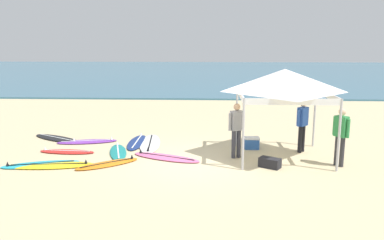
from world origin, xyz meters
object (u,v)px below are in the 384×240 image
Objects in this scene: gear_bag_near_tent at (270,163)px; person_blue at (302,122)px; surfboard_black at (57,138)px; person_green at (341,133)px; surfboard_purple at (87,142)px; surfboard_cyan at (41,164)px; canopy_tent at (284,81)px; surfboard_teal at (118,152)px; surfboard_navy at (137,142)px; surfboard_white at (150,143)px; surfboard_yellow at (50,165)px; surfboard_red at (67,152)px; surfboard_pink at (166,157)px; person_grey at (237,127)px; surfboard_orange at (108,164)px; cooler_box at (252,143)px.

person_blue is at bearing 52.97° from gear_bag_near_tent.
person_green reaches higher than surfboard_black.
person_blue reaches higher than surfboard_purple.
gear_bag_near_tent reaches higher than surfboard_cyan.
surfboard_teal is at bearing 177.68° from canopy_tent.
surfboard_black is (-3.03, 0.42, -0.00)m from surfboard_navy.
person_blue is (5.07, -0.71, 0.95)m from surfboard_white.
canopy_tent is at bearing 10.14° from surfboard_yellow.
surfboard_purple and surfboard_yellow have the same top height.
surfboard_navy is at bearing 31.64° from surfboard_red.
person_green reaches higher than surfboard_pink.
surfboard_pink is at bearing 166.27° from gear_bag_near_tent.
surfboard_teal is at bearing -32.30° from surfboard_black.
surfboard_teal is at bearing 34.69° from surfboard_cyan.
surfboard_black is at bearing 163.87° from person_green.
surfboard_red is at bearing 77.34° from surfboard_cyan.
surfboard_purple is 1.88m from surfboard_teal.
surfboard_navy is 6.79m from person_green.
surfboard_pink is 1.36× the size of person_grey.
canopy_tent reaches higher than gear_bag_near_tent.
surfboard_black is (-3.52, 0.56, 0.00)m from surfboard_white.
surfboard_yellow is at bearing -173.08° from surfboard_orange.
gear_bag_near_tent is at bearing -45.15° from person_grey.
surfboard_cyan is at bearing -161.88° from cooler_box.
surfboard_orange is 1.09× the size of person_blue.
surfboard_teal and surfboard_white have the same top height.
gear_bag_near_tent is at bearing -80.91° from cooler_box.
surfboard_pink is 1.24× the size of surfboard_orange.
person_blue is 2.85× the size of gear_bag_near_tent.
surfboard_pink is 1.80m from surfboard_orange.
surfboard_black is (-0.96, 1.70, -0.00)m from surfboard_red.
person_blue is at bearing -7.96° from surfboard_white.
person_blue reaches higher than cooler_box.
surfboard_purple is 1.31m from surfboard_black.
gear_bag_near_tent is at bearing -21.81° from surfboard_black.
canopy_tent is 4.58× the size of gear_bag_near_tent.
surfboard_pink and surfboard_white have the same top height.
person_green reaches higher than surfboard_cyan.
surfboard_teal is at bearing -107.43° from surfboard_navy.
cooler_box reaches higher than surfboard_navy.
cooler_box is at bearing 19.54° from surfboard_yellow.
canopy_tent reaches higher than surfboard_white.
surfboard_black is 4.48× the size of cooler_box.
surfboard_pink is 1.78m from surfboard_white.
cooler_box is at bearing -7.69° from surfboard_navy.
surfboard_cyan is 1.32× the size of person_blue.
surfboard_pink is 1.02× the size of surfboard_cyan.
surfboard_navy is 3.54× the size of gear_bag_near_tent.
surfboard_purple is 1.78m from surfboard_navy.
surfboard_navy is at bearing 172.31° from cooler_box.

